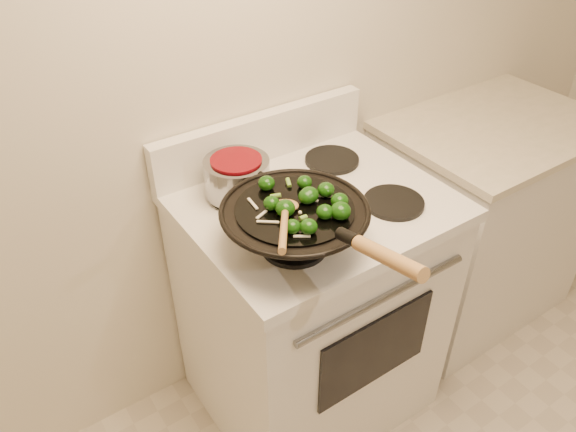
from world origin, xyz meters
TOP-DOWN VIEW (x-y plane):
  - stove at (-0.14, 1.17)m, footprint 0.78×0.67m
  - counter_unit at (0.75, 1.20)m, footprint 0.84×0.62m
  - wok at (-0.32, 1.02)m, footprint 0.39×0.65m
  - stirfry at (-0.30, 1.00)m, footprint 0.25×0.26m
  - wooden_spoon at (-0.39, 0.96)m, footprint 0.21×0.27m
  - saucepan at (-0.32, 1.32)m, footprint 0.20×0.31m

SIDE VIEW (x-z plane):
  - counter_unit at x=0.75m, z-range 0.00..0.91m
  - stove at x=-0.14m, z-range -0.07..1.01m
  - saucepan at x=-0.32m, z-range 0.93..1.05m
  - wok at x=-0.32m, z-range 0.88..1.12m
  - stirfry at x=-0.30m, z-range 1.05..1.09m
  - wooden_spoon at x=-0.39m, z-range 1.04..1.13m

